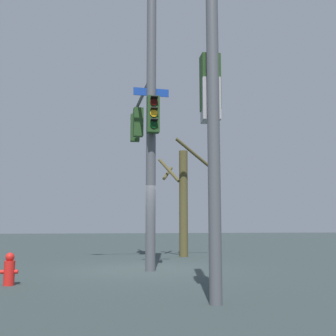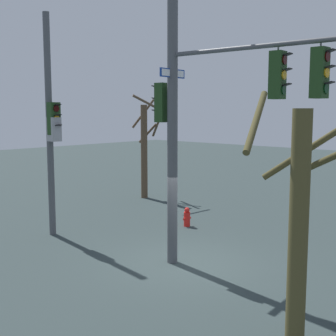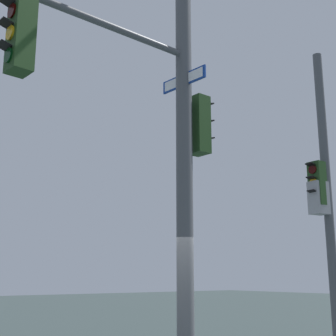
% 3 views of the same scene
% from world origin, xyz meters
% --- Properties ---
extents(ground_plane, '(80.00, 80.00, 0.00)m').
position_xyz_m(ground_plane, '(0.00, 0.00, 0.00)').
color(ground_plane, '#2E3A3A').
extents(main_signal_pole_assembly, '(3.56, 6.09, 9.69)m').
position_xyz_m(main_signal_pole_assembly, '(-0.02, -0.42, 5.18)').
color(main_signal_pole_assembly, '#4C4F54').
rests_on(main_signal_pole_assembly, ground).
extents(secondary_pole_assembly, '(0.38, 0.77, 7.65)m').
position_xyz_m(secondary_pole_assembly, '(-0.84, 5.36, 3.86)').
color(secondary_pole_assembly, '#4C4F54').
rests_on(secondary_pole_assembly, ground).
extents(fire_hydrant, '(0.38, 0.24, 0.73)m').
position_xyz_m(fire_hydrant, '(3.25, 2.70, 0.34)').
color(fire_hydrant, red).
rests_on(fire_hydrant, ground).
extents(bare_tree_across_street, '(2.16, 2.06, 4.75)m').
position_xyz_m(bare_tree_across_street, '(-1.97, -4.38, 2.40)').
color(bare_tree_across_street, '#4C4626').
rests_on(bare_tree_across_street, ground).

